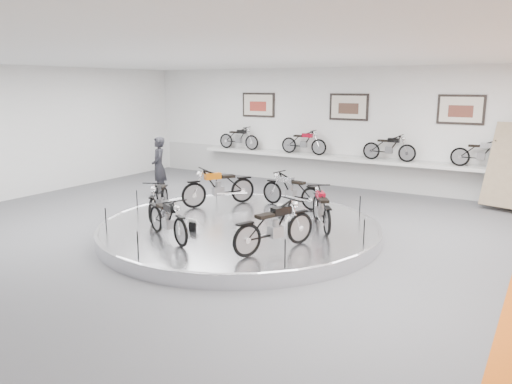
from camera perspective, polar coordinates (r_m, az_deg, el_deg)
The scene contains 22 objects.
floor at distance 11.33m, azimuth -2.71°, elevation -5.38°, with size 16.00×16.00×0.00m, color #535356.
ceiling at distance 10.83m, azimuth -2.93°, elevation 15.25°, with size 16.00×16.00×0.00m, color white.
wall_back at distance 17.12m, azimuth 10.51°, elevation 7.19°, with size 16.00×16.00×0.00m, color white.
wall_left at distance 16.72m, azimuth -26.32°, elevation 6.04°, with size 14.00×14.00×0.00m, color white.
dado_band at distance 17.28m, azimuth 10.30°, elevation 2.40°, with size 15.68×0.04×1.10m, color #BCBCBA.
display_platform at distance 11.53m, azimuth -1.88°, elevation -4.29°, with size 6.40×6.40×0.30m, color silver.
platform_rim at distance 11.49m, azimuth -1.89°, elevation -3.72°, with size 6.40×6.40×0.10m, color #B2B2BA.
shelf at distance 16.95m, azimuth 10.01°, elevation 3.76°, with size 11.00×0.55×0.10m, color silver.
poster_left at distance 18.58m, azimuth 0.26°, elevation 9.92°, with size 1.35×0.06×0.88m, color beige.
poster_center at distance 17.04m, azimuth 10.55°, elevation 9.53°, with size 1.35×0.06×0.88m, color beige.
poster_right at distance 16.13m, azimuth 22.37°, elevation 8.71°, with size 1.35×0.06×0.88m, color beige.
shelf_bike_a at distance 18.82m, azimuth -1.99°, elevation 6.02°, with size 1.22×0.42×0.73m, color black, non-canonical shape.
shelf_bike_b at distance 17.49m, azimuth 5.47°, elevation 5.52°, with size 1.22×0.42×0.73m, color maroon, non-canonical shape.
shelf_bike_c at distance 16.42m, azimuth 14.96°, elevation 4.74°, with size 1.22×0.42×0.73m, color black, non-canonical shape.
shelf_bike_d at distance 15.89m, azimuth 24.34°, elevation 3.84°, with size 1.22×0.42×0.73m, color silver, non-canonical shape.
bike_a at distance 11.13m, azimuth 7.49°, elevation -1.78°, with size 1.54×0.54×0.90m, color maroon, non-canonical shape.
bike_b at distance 12.92m, azimuth 4.05°, elevation 0.24°, with size 1.54×0.54×0.91m, color silver, non-canonical shape.
bike_c at distance 13.10m, azimuth -4.28°, elevation 0.65°, with size 1.73×0.61×1.02m, color #C75E0A, non-canonical shape.
bike_d at distance 12.19m, azimuth -11.08°, elevation -0.68°, with size 1.54×0.54×0.91m, color black, non-canonical shape.
bike_e at distance 10.34m, azimuth -10.07°, elevation -2.98°, with size 1.51×0.53×0.89m, color black, non-canonical shape.
bike_f at distance 9.50m, azimuth 2.15°, elevation -3.88°, with size 1.65×0.58×0.97m, color black, non-canonical shape.
visitor at distance 15.85m, azimuth -11.03°, elevation 2.88°, with size 0.67×0.44×1.85m, color black.
Camera 1 is at (6.06, -8.95, 3.40)m, focal length 35.00 mm.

